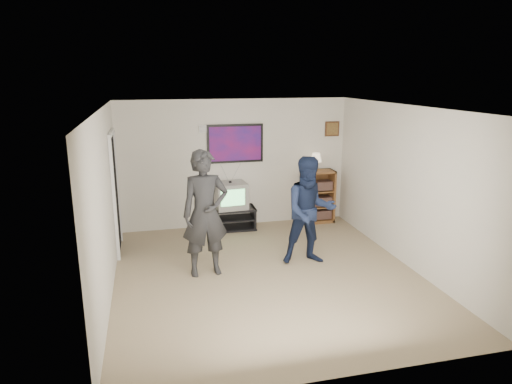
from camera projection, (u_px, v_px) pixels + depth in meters
name	position (u px, v px, depth m)	size (l,w,h in m)	color
room_shell	(262.00, 190.00, 6.91)	(4.51, 5.00, 2.51)	#8B7458
media_stand	(233.00, 218.00, 8.92)	(0.88, 0.50, 0.43)	black
crt_television	(230.00, 195.00, 8.79)	(0.60, 0.50, 0.50)	gray
bookshelf	(317.00, 196.00, 9.29)	(0.65, 0.37, 1.07)	brown
table_lamp	(316.00, 162.00, 9.11)	(0.23, 0.23, 0.36)	#FFE7C1
person_tall	(205.00, 214.00, 6.74)	(0.70, 0.46, 1.90)	#242426
person_short	(310.00, 211.00, 7.17)	(0.84, 0.65, 1.73)	#141E39
controller_left	(205.00, 187.00, 6.87)	(0.04, 0.12, 0.04)	white
controller_right	(306.00, 200.00, 7.32)	(0.04, 0.13, 0.04)	white
poster	(235.00, 144.00, 8.82)	(1.10, 0.03, 0.75)	black
air_vent	(207.00, 129.00, 8.62)	(0.28, 0.02, 0.14)	white
small_picture	(332.00, 129.00, 9.22)	(0.30, 0.03, 0.30)	#3F2214
doorway	(115.00, 194.00, 7.65)	(0.03, 0.85, 2.00)	black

